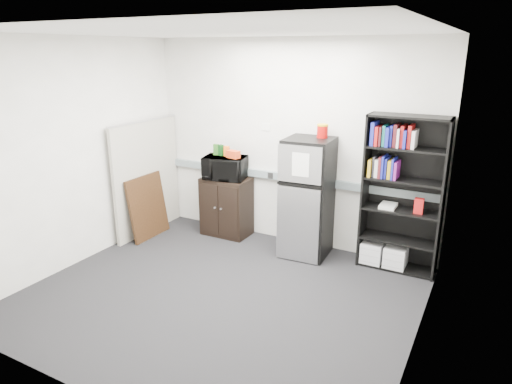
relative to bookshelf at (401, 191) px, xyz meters
The scene contains 18 objects.
floor 2.38m from the bookshelf, 133.90° to the right, with size 4.00×4.00×0.00m, color black.
wall_back 1.56m from the bookshelf, behind, with size 4.00×0.02×2.70m, color silver.
wall_right 1.69m from the bookshelf, 72.54° to the right, with size 0.02×3.50×2.70m, color silver.
wall_left 3.86m from the bookshelf, 155.93° to the right, with size 0.02×3.50×2.70m, color silver.
ceiling 2.78m from the bookshelf, 133.90° to the right, with size 4.00×3.50×0.02m, color white.
electrical_raceway 1.52m from the bookshelf, behind, with size 3.92×0.05×0.10m, color gray.
wall_note 1.95m from the bookshelf, behind, with size 0.14×0.00×0.10m, color white.
bookshelf is the anchor object (origin of this frame).
cubicle_partition 3.45m from the bookshelf, behind, with size 0.06×1.30×1.62m.
cabinet 2.42m from the bookshelf, behind, with size 0.66×0.44×0.83m.
microwave 2.36m from the bookshelf, behind, with size 0.57×0.38×0.31m, color black.
snack_box_a 2.53m from the bookshelf, behind, with size 0.07×0.05×0.15m, color #245418.
snack_box_b 2.45m from the bookshelf, behind, with size 0.07×0.05×0.15m, color #0C3810.
snack_box_c 2.36m from the bookshelf, behind, with size 0.07×0.05×0.14m, color orange.
snack_bag 2.22m from the bookshelf, behind, with size 0.18×0.10×0.10m, color red.
refrigerator 1.13m from the bookshelf, behind, with size 0.60×0.63×1.51m.
coffee_can 1.17m from the bookshelf, behind, with size 0.14×0.14×0.18m.
framed_poster 3.38m from the bookshelf, 168.59° to the right, with size 0.17×0.69×0.88m.
Camera 1 is at (2.42, -3.68, 2.54)m, focal length 32.00 mm.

